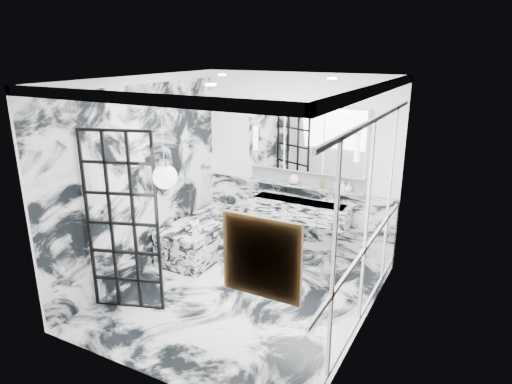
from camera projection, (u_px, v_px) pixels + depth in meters
The scene contains 25 objects.
floor at pixel (242, 295), 6.08m from camera, with size 3.60×3.60×0.00m, color silver.
ceiling at pixel (240, 79), 5.22m from camera, with size 3.60×3.60×0.00m, color white.
wall_back at pixel (298, 164), 7.16m from camera, with size 3.60×3.60×0.00m, color white.
wall_front at pixel (142, 250), 4.14m from camera, with size 3.60×3.60×0.00m, color white.
wall_left at pixel (142, 178), 6.37m from camera, with size 3.60×3.60×0.00m, color white.
wall_right at pixel (369, 217), 4.93m from camera, with size 3.60×3.60×0.00m, color white.
marble_clad_back at pixel (296, 216), 7.41m from camera, with size 3.18×0.05×1.05m, color silver.
marble_clad_left at pixel (143, 183), 6.38m from camera, with size 0.02×3.56×2.68m, color silver.
panel_molding at pixel (366, 225), 4.97m from camera, with size 0.03×3.40×2.30m, color white.
soap_bottle_a at pixel (337, 184), 6.85m from camera, with size 0.07×0.08×0.19m, color #8C5919.
soap_bottle_b at pixel (343, 186), 6.81m from camera, with size 0.07×0.07×0.16m, color #4C4C51.
soap_bottle_c at pixel (349, 187), 6.77m from camera, with size 0.11×0.11×0.14m, color silver.
face_pot at pixel (294, 179), 7.16m from camera, with size 0.16×0.16×0.16m, color white.
amber_bottle at pixel (321, 185), 6.98m from camera, with size 0.04×0.04×0.10m, color #8C5919.
flower_vase at pixel (195, 233), 6.53m from camera, with size 0.08×0.08×0.12m, color silver.
crittall_door at pixel (122, 224), 5.47m from camera, with size 0.88×0.04×2.26m, color black, non-canonical shape.
artwork at pixel (261, 257), 3.58m from camera, with size 0.58×0.06×0.58m, color #BA5F13.
pendant_light at pixel (165, 177), 4.47m from camera, with size 0.24×0.24×0.24m, color white.
trough_sink at pixel (299, 210), 7.09m from camera, with size 1.60×0.45×0.30m, color silver.
ledge at pixel (304, 186), 7.13m from camera, with size 1.90×0.14×0.04m, color silver.
subway_tile at pixel (306, 177), 7.14m from camera, with size 1.90×0.03×0.23m, color white.
mirror_cabinet at pixel (306, 139), 6.90m from camera, with size 1.90×0.16×1.00m, color white.
sconce_left at pixel (255, 138), 7.20m from camera, with size 0.07×0.07×0.40m, color white.
sconce_right at pixel (357, 148), 6.47m from camera, with size 0.07×0.07×0.40m, color white.
bathtub at pixel (206, 236), 7.27m from camera, with size 0.75×1.65×0.55m, color silver.
Camera 1 is at (2.69, -4.65, 3.16)m, focal length 32.00 mm.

